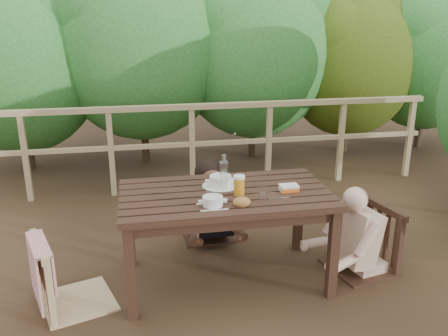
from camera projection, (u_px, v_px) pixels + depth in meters
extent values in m
plane|color=#48321F|center=(225.00, 279.00, 3.80)|extent=(60.00, 60.00, 0.00)
cube|color=black|center=(225.00, 238.00, 3.69)|extent=(1.55, 0.87, 0.71)
cube|color=tan|center=(72.00, 240.00, 3.34)|extent=(0.63, 0.63, 1.00)
cube|color=black|center=(207.00, 190.00, 4.38)|extent=(0.47, 0.47, 0.90)
cube|color=black|center=(364.00, 213.00, 3.80)|extent=(0.58, 0.58, 0.98)
cube|color=tan|center=(192.00, 148.00, 5.51)|extent=(5.60, 0.10, 1.01)
cylinder|color=silver|center=(213.00, 202.00, 3.32)|extent=(0.24, 0.24, 0.08)
cylinder|color=white|center=(221.00, 182.00, 3.69)|extent=(0.28, 0.28, 0.09)
ellipsoid|color=#AF7C36|center=(242.00, 202.00, 3.32)|extent=(0.13, 0.10, 0.07)
cylinder|color=orange|center=(239.00, 186.00, 3.50)|extent=(0.08, 0.08, 0.16)
cylinder|color=silver|center=(224.00, 173.00, 3.60)|extent=(0.07, 0.07, 0.28)
cylinder|color=silver|center=(263.00, 198.00, 3.40)|extent=(0.06, 0.06, 0.07)
cube|color=silver|center=(289.00, 189.00, 3.59)|extent=(0.14, 0.10, 0.06)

